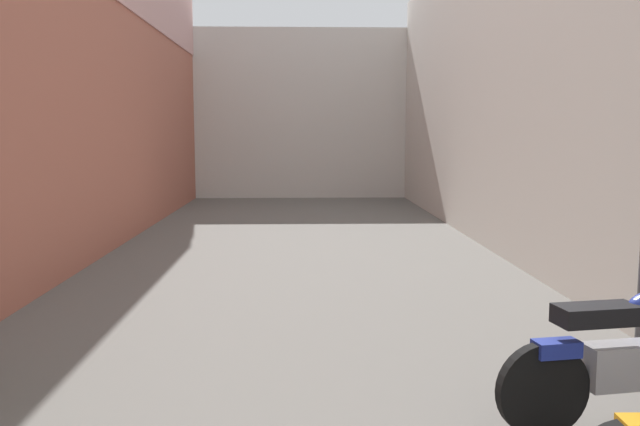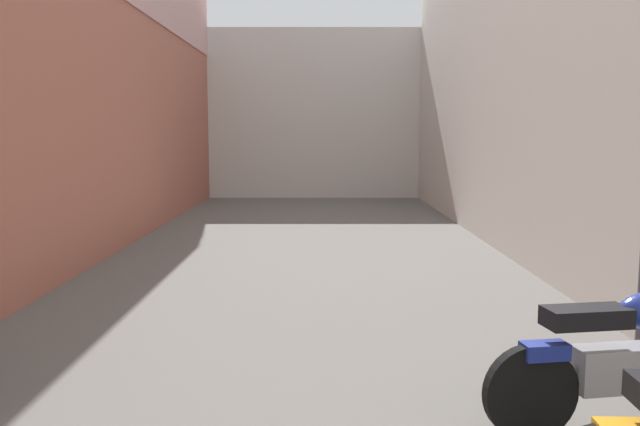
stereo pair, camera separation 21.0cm
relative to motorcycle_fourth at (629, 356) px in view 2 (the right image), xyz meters
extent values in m
plane|color=#66635E|center=(-2.09, 2.99, -0.50)|extent=(36.11, 36.11, 0.00)
cube|color=#B76651|center=(-5.33, 4.99, 3.10)|extent=(0.40, 20.11, 7.21)
cube|color=beige|center=(1.14, 4.99, 2.26)|extent=(0.40, 20.11, 5.52)
cube|color=silver|center=(-2.09, 16.05, 1.92)|extent=(9.07, 2.00, 4.84)
cylinder|color=black|center=(-0.63, -0.10, -0.20)|extent=(0.61, 0.17, 0.60)
cube|color=#9E9EA3|center=(-0.06, -0.01, -0.08)|extent=(0.58, 0.29, 0.28)
cube|color=black|center=(-0.29, -0.05, 0.26)|extent=(0.55, 0.30, 0.12)
cube|color=navy|center=(-0.55, -0.09, 0.06)|extent=(0.30, 0.18, 0.10)
camera|label=1|loc=(-2.13, -3.95, 1.38)|focal=36.90mm
camera|label=2|loc=(-1.92, -3.95, 1.38)|focal=36.90mm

